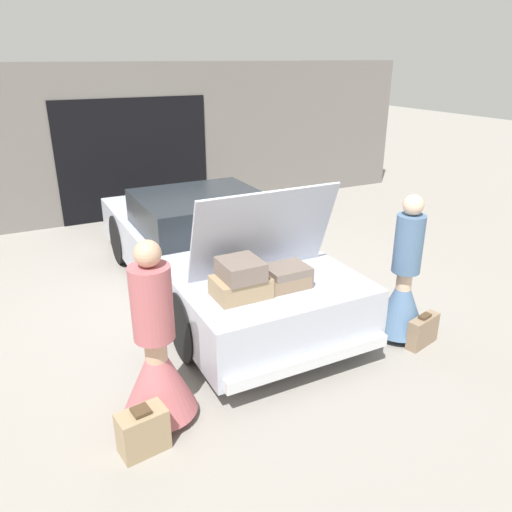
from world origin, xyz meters
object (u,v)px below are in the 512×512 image
at_px(car, 210,249).
at_px(suitcase_beside_left_person, 143,431).
at_px(person_left, 157,360).
at_px(suitcase_beside_right_person, 423,331).
at_px(person_right, 403,289).

distance_m(car, suitcase_beside_left_person, 2.99).
distance_m(person_left, suitcase_beside_right_person, 2.87).
relative_size(person_right, suitcase_beside_right_person, 3.67).
bearing_deg(suitcase_beside_right_person, person_right, 112.36).
bearing_deg(car, suitcase_beside_right_person, -57.70).
bearing_deg(suitcase_beside_left_person, car, 57.32).
bearing_deg(suitcase_beside_right_person, car, 122.30).
height_order(car, suitcase_beside_left_person, car).
relative_size(suitcase_beside_left_person, suitcase_beside_right_person, 0.92).
bearing_deg(suitcase_beside_right_person, person_left, 176.84).
height_order(car, suitcase_beside_right_person, car).
height_order(person_left, suitcase_beside_left_person, person_left).
distance_m(person_right, suitcase_beside_right_person, 0.49).
xyz_separation_m(car, person_right, (1.37, -2.08, 0.01)).
bearing_deg(suitcase_beside_right_person, suitcase_beside_left_person, -177.01).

